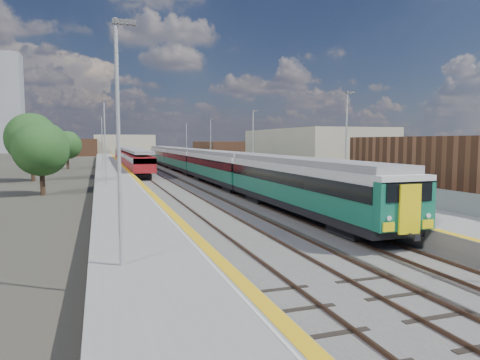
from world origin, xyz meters
TOP-DOWN VIEW (x-y plane):
  - ground at (0.00, 50.00)m, footprint 320.00×320.00m
  - ballast_bed at (-2.25, 52.50)m, footprint 10.50×155.00m
  - tracks at (-1.65, 54.18)m, footprint 8.96×160.00m
  - platform_right at (5.28, 52.49)m, footprint 4.70×155.00m
  - platform_left at (-9.05, 52.49)m, footprint 4.30×155.00m
  - buildings at (-18.12, 138.60)m, footprint 72.00×185.50m
  - green_train at (1.50, 49.06)m, footprint 2.88×80.04m
  - red_train at (-5.50, 74.57)m, footprint 2.77×56.25m
  - tree_a at (-15.64, 36.41)m, footprint 4.92×4.92m
  - tree_b at (-18.35, 51.29)m, footprint 6.07×6.07m
  - tree_c at (-15.88, 74.42)m, footprint 4.88×4.88m
  - tree_d at (21.25, 57.78)m, footprint 4.93×4.93m

SIDE VIEW (x-z plane):
  - ground at x=0.00m, z-range 0.00..0.00m
  - ballast_bed at x=-2.25m, z-range 0.00..0.06m
  - tracks at x=-1.65m, z-range 0.02..0.19m
  - platform_left at x=-9.05m, z-range -3.74..4.78m
  - platform_right at x=5.28m, z-range -3.72..4.80m
  - red_train at x=-5.50m, z-range 0.32..3.82m
  - green_train at x=1.50m, z-range 0.65..3.81m
  - tree_c at x=-15.88m, z-range 0.86..7.48m
  - tree_a at x=-15.64m, z-range 0.86..7.54m
  - tree_d at x=21.25m, z-range 0.86..7.55m
  - tree_b at x=-18.35m, z-range 1.07..9.30m
  - buildings at x=-18.12m, z-range -9.30..30.70m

